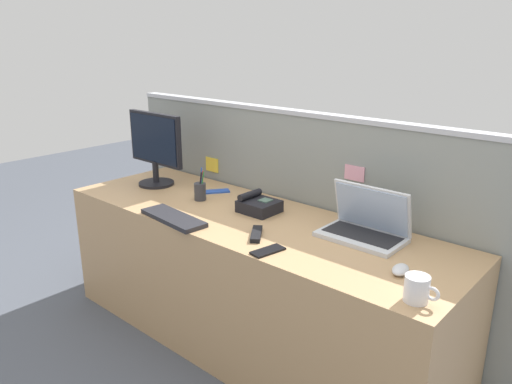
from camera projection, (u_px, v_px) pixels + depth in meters
The scene contains 13 objects.
ground_plane at pixel (250, 339), 2.71m from camera, with size 10.00×10.00×0.00m, color #4C515B.
desk at pixel (250, 281), 2.60m from camera, with size 2.19×0.69×0.71m, color tan.
cubicle_divider at pixel (295, 217), 2.80m from camera, with size 2.51×0.07×1.20m.
desktop_monitor at pixel (155, 145), 2.96m from camera, with size 0.44×0.21×0.44m.
laptop at pixel (366, 224), 2.23m from camera, with size 0.37×0.23×0.24m.
desk_phone at pixel (258, 205), 2.56m from camera, with size 0.19×0.17×0.10m.
keyboard_main at pixel (173, 218), 2.45m from camera, with size 0.39×0.13×0.02m, color #232328.
computer_mouse_right_hand at pixel (400, 270), 1.90m from camera, with size 0.06×0.10×0.03m, color silver.
pen_cup at pixel (200, 191), 2.73m from camera, with size 0.06×0.06×0.18m.
cell_phone_blue_case at pixel (217, 191), 2.88m from camera, with size 0.06×0.15×0.01m, color blue.
cell_phone_black_slab at pixel (268, 251), 2.09m from camera, with size 0.06×0.15×0.01m, color black.
tv_remote at pixel (256, 234), 2.25m from camera, with size 0.04×0.17×0.02m, color black.
coffee_mug at pixel (417, 289), 1.69m from camera, with size 0.12×0.09×0.09m.
Camera 1 is at (1.57, -1.73, 1.59)m, focal length 34.90 mm.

